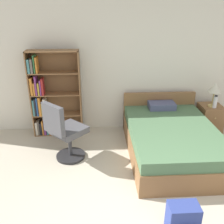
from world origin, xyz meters
name	(u,v)px	position (x,y,z in m)	size (l,w,h in m)	color
wall_back	(130,66)	(0.00, 3.23, 1.30)	(9.00, 0.06, 2.60)	silver
bookshelf	(49,97)	(-1.56, 2.99, 0.77)	(0.94, 0.26, 1.65)	brown
bed	(170,139)	(0.59, 2.14, 0.28)	(1.43, 2.08, 0.79)	brown
office_chair	(65,132)	(-1.18, 2.04, 0.51)	(0.72, 0.72, 1.04)	#232326
nightstand	(209,119)	(1.59, 2.87, 0.28)	(0.42, 0.47, 0.57)	brown
table_lamp	(215,88)	(1.57, 2.83, 0.93)	(0.23, 0.23, 0.48)	tan
water_bottle	(215,102)	(1.59, 2.76, 0.69)	(0.08, 0.08, 0.25)	silver
backpack_blue	(183,221)	(0.27, 0.46, 0.19)	(0.34, 0.29, 0.40)	navy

